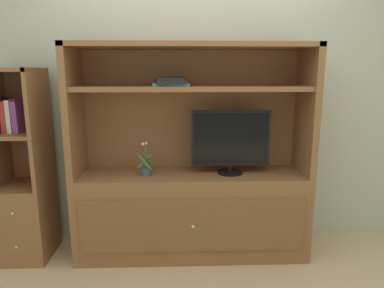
{
  "coord_description": "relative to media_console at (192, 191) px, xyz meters",
  "views": [
    {
      "loc": [
        -0.09,
        -2.25,
        1.48
      ],
      "look_at": [
        0.0,
        0.35,
        0.93
      ],
      "focal_mm": 32.23,
      "sensor_mm": 36.0,
      "label": 1
    }
  ],
  "objects": [
    {
      "name": "ground_plane",
      "position": [
        0.0,
        -0.41,
        -0.53
      ],
      "size": [
        8.0,
        8.0,
        0.0
      ],
      "primitive_type": "plane",
      "color": "tan"
    },
    {
      "name": "magazine_stack",
      "position": [
        -0.15,
        0.0,
        0.88
      ],
      "size": [
        0.28,
        0.33,
        0.06
      ],
      "color": "teal",
      "rests_on": "media_console"
    },
    {
      "name": "painted_rear_wall",
      "position": [
        0.0,
        0.34,
        0.87
      ],
      "size": [
        6.0,
        0.1,
        2.8
      ],
      "primitive_type": "cube",
      "color": "#ADB29E",
      "rests_on": "ground_plane"
    },
    {
      "name": "potted_plant",
      "position": [
        -0.36,
        -0.04,
        0.2
      ],
      "size": [
        0.12,
        0.1,
        0.27
      ],
      "color": "#384C56",
      "rests_on": "media_console"
    },
    {
      "name": "media_console",
      "position": [
        0.0,
        0.0,
        0.0
      ],
      "size": [
        1.84,
        0.49,
        1.69
      ],
      "color": "brown",
      "rests_on": "ground_plane"
    },
    {
      "name": "tv_monitor",
      "position": [
        0.31,
        -0.02,
        0.42
      ],
      "size": [
        0.62,
        0.2,
        0.5
      ],
      "color": "black",
      "rests_on": "media_console"
    },
    {
      "name": "upright_book_row",
      "position": [
        -1.39,
        -0.01,
        0.62
      ],
      "size": [
        0.17,
        0.17,
        0.26
      ],
      "color": "black",
      "rests_on": "bookshelf_tall"
    },
    {
      "name": "bookshelf_tall",
      "position": [
        -1.33,
        0.0,
        -0.0
      ],
      "size": [
        0.38,
        0.45,
        1.51
      ],
      "color": "brown",
      "rests_on": "ground_plane"
    }
  ]
}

